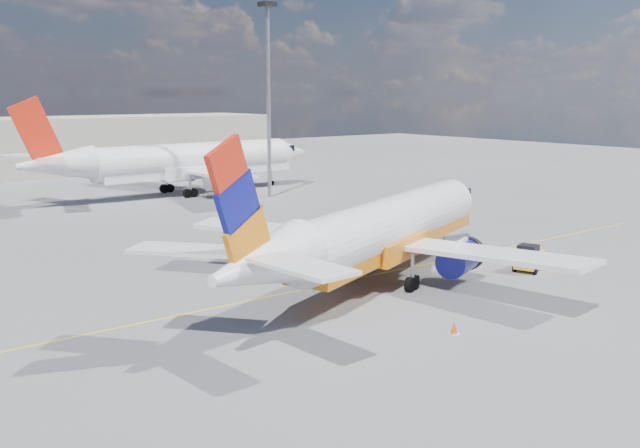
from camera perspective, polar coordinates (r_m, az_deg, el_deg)
ground at (r=40.27m, az=1.99°, el=-6.02°), size 240.00×240.00×0.00m
taxi_line at (r=42.52m, az=-0.61°, el=-5.11°), size 70.00×0.15×0.01m
terminal_main at (r=109.05m, az=-21.98°, el=5.78°), size 70.00×14.00×8.00m
main_jet at (r=43.25m, az=5.09°, el=-0.45°), size 32.00×24.16×9.81m
second_jet at (r=82.68m, az=-10.71°, el=4.92°), size 36.88×29.13×11.18m
gse_tug at (r=48.34m, az=16.43°, el=-2.62°), size 2.80×2.21×1.78m
traffic_cone at (r=35.10m, az=10.68°, el=-8.18°), size 0.44×0.44×0.62m
floodlight_mast at (r=78.85m, az=-4.16°, el=11.24°), size 1.53×1.53×20.96m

